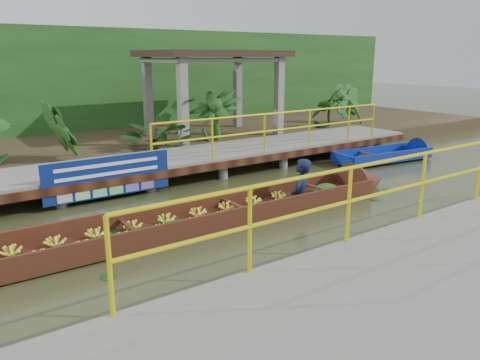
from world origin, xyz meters
TOP-DOWN VIEW (x-y plane):
  - ground at (0.00, 0.00)m, footprint 80.00×80.00m
  - land_strip at (0.00, 7.50)m, footprint 30.00×8.00m
  - far_dock at (0.02, 3.43)m, footprint 16.00×2.06m
  - pavilion at (3.00, 6.30)m, footprint 4.40×3.00m
  - foliage_backdrop at (0.00, 10.00)m, footprint 30.00×0.80m
  - vendor_boat at (-1.18, 0.08)m, footprint 10.63×1.27m
  - moored_blue_boat at (6.80, 1.54)m, footprint 3.69×1.34m
  - blue_banner at (-2.04, 2.48)m, footprint 2.75×0.04m
  - tropical_plants at (2.25, 5.30)m, footprint 14.04×1.04m

SIDE VIEW (x-z plane):
  - ground at x=0.00m, z-range 0.00..0.00m
  - moored_blue_boat at x=6.80m, z-range -0.28..0.58m
  - land_strip at x=0.00m, z-range 0.00..0.45m
  - vendor_boat at x=-1.18m, z-range -0.87..1.33m
  - far_dock at x=0.02m, z-range -0.35..1.30m
  - blue_banner at x=-2.04m, z-range 0.13..0.99m
  - tropical_plants at x=2.25m, z-range 0.45..1.75m
  - foliage_backdrop at x=0.00m, z-range 0.00..4.00m
  - pavilion at x=3.00m, z-range 1.32..4.32m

